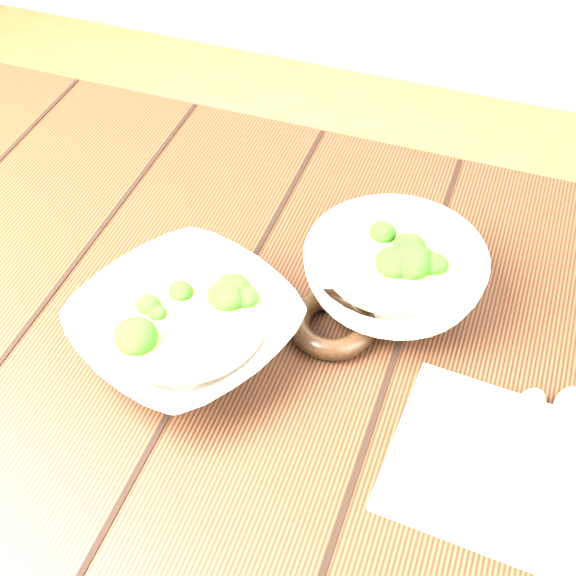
% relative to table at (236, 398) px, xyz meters
% --- Properties ---
extents(table, '(1.20, 0.80, 0.75)m').
position_rel_table_xyz_m(table, '(0.00, 0.00, 0.00)').
color(table, black).
rests_on(table, ground).
extents(soup_bowl_front, '(0.30, 0.30, 0.07)m').
position_rel_table_xyz_m(soup_bowl_front, '(-0.04, -0.03, 0.15)').
color(soup_bowl_front, white).
rests_on(soup_bowl_front, table).
extents(soup_bowl_back, '(0.26, 0.26, 0.08)m').
position_rel_table_xyz_m(soup_bowl_back, '(0.15, 0.12, 0.15)').
color(soup_bowl_back, white).
rests_on(soup_bowl_back, table).
extents(trivet, '(0.11, 0.11, 0.02)m').
position_rel_table_xyz_m(trivet, '(0.10, 0.04, 0.13)').
color(trivet, black).
rests_on(trivet, table).
extents(napkin, '(0.23, 0.19, 0.01)m').
position_rel_table_xyz_m(napkin, '(0.31, -0.07, 0.13)').
color(napkin, beige).
rests_on(napkin, table).
extents(spoon_left, '(0.07, 0.18, 0.01)m').
position_rel_table_xyz_m(spoon_left, '(0.31, -0.03, 0.13)').
color(spoon_left, '#B9B1A3').
rests_on(spoon_left, napkin).
extents(spoon_right, '(0.07, 0.18, 0.01)m').
position_rel_table_xyz_m(spoon_right, '(0.35, -0.02, 0.13)').
color(spoon_right, '#B9B1A3').
rests_on(spoon_right, napkin).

